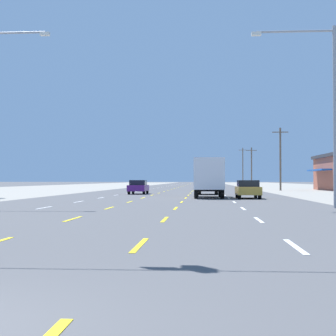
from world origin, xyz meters
The scene contains 13 objects.
ground_plane centered at (0.00, 66.00, 0.00)m, with size 572.00×572.00×0.00m, color #4C4C4F.
lot_apron_left centered at (-24.75, 66.00, 0.00)m, with size 28.00×440.00×0.01m, color gray.
lane_markings centered at (0.00, 104.50, 0.01)m, with size 10.64×227.60×0.01m.
signal_span_wire centered at (-0.64, 7.02, 5.27)m, with size 25.55×0.52×9.28m.
sedan_far_right_nearest centered at (6.75, 36.57, 0.76)m, with size 1.80×4.50×1.46m.
box_truck_inner_right_near centered at (3.65, 37.97, 1.84)m, with size 2.40×7.20×3.23m.
suv_inner_right_mid centered at (3.67, 47.80, 1.03)m, with size 1.98×4.90×1.98m.
sedan_inner_left_midfar centered at (-3.61, 48.40, 0.76)m, with size 1.80×4.50×1.46m.
sedan_inner_right_far centered at (3.49, 72.35, 0.76)m, with size 1.80×4.50×1.46m.
streetlight_right_row_0 centered at (9.68, 22.81, 5.64)m, with size 4.46×0.26×9.67m.
utility_pole_right_row_1 centered at (13.87, 67.00, 4.56)m, with size 2.20×0.26×8.73m.
utility_pole_right_row_2 centered at (13.33, 103.79, 4.34)m, with size 2.20×0.26×8.31m.
utility_pole_right_row_3 centered at (14.07, 137.37, 5.36)m, with size 2.20×0.26×10.33m.
Camera 1 is at (3.21, -4.58, 1.50)m, focal length 54.50 mm.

